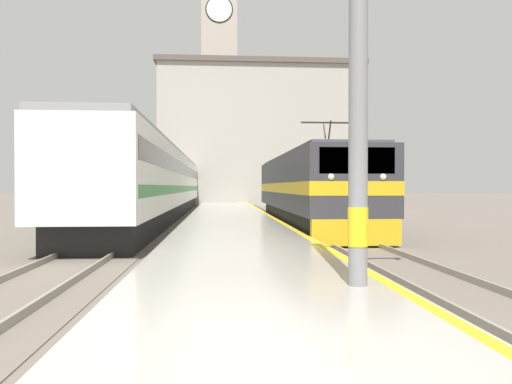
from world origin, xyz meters
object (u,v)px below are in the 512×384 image
at_px(clock_tower, 219,74).
at_px(locomotive_train, 308,190).
at_px(catenary_mast, 362,23).
at_px(passenger_train, 163,183).

bearing_deg(clock_tower, locomotive_train, -84.25).
bearing_deg(catenary_mast, passenger_train, 103.22).
bearing_deg(passenger_train, locomotive_train, -48.42).
distance_m(catenary_mast, clock_tower, 57.33).
bearing_deg(locomotive_train, passenger_train, 131.58).
bearing_deg(passenger_train, catenary_mast, -76.78).
distance_m(passenger_train, clock_tower, 35.05).
distance_m(locomotive_train, catenary_mast, 15.90).
height_order(passenger_train, clock_tower, clock_tower).
distance_m(locomotive_train, clock_tower, 43.21).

